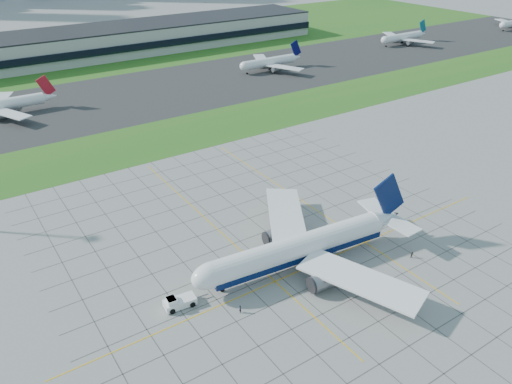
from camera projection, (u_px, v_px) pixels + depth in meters
ground at (304, 262)px, 118.67m from camera, size 1400.00×1400.00×0.00m
grass_median at (152, 140)px, 184.31m from camera, size 700.00×35.00×0.04m
asphalt_taxiway at (103, 101)px, 224.42m from camera, size 700.00×75.00×0.04m
grass_far at (43, 53)px, 304.66m from camera, size 700.00×145.00×0.04m
apron_markings at (278, 240)px, 126.96m from camera, size 120.00×130.00×0.03m
terminal at (119, 40)px, 302.07m from camera, size 260.00×43.00×15.80m
airliner at (300, 248)px, 115.28m from camera, size 57.78×58.29×18.19m
pushback_tug at (178, 302)px, 104.53m from camera, size 9.91×3.99×2.73m
crew_near at (240, 309)px, 103.02m from camera, size 0.56×0.76×1.90m
crew_far at (412, 255)px, 119.84m from camera, size 0.96×0.84×1.65m
distant_jet_2 at (270, 62)px, 268.35m from camera, size 37.59×42.66×14.08m
distant_jet_3 at (403, 37)px, 325.48m from camera, size 38.86×42.66×14.08m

